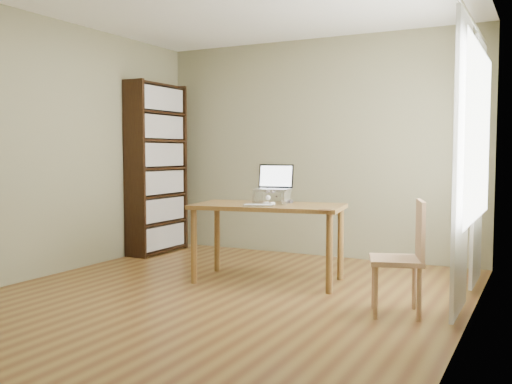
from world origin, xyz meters
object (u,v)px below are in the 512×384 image
keyboard (258,205)px  cat (277,197)px  desk (268,214)px  laptop (275,183)px  bookshelf (157,168)px  chair (405,254)px

keyboard → cat: size_ratio=0.61×
desk → laptop: bearing=80.9°
laptop → bookshelf: bearing=151.3°
desk → laptop: (0.00, 0.14, 0.29)m
bookshelf → desk: bearing=-23.2°
keyboard → bookshelf: bearing=134.0°
keyboard → chair: 1.49m
laptop → keyboard: laptop is taller
bookshelf → desk: size_ratio=1.38×
keyboard → cat: bearing=66.4°
cat → chair: size_ratio=0.55×
cat → desk: bearing=-114.2°
laptop → chair: size_ratio=0.44×
bookshelf → laptop: bearing=-19.6°
laptop → keyboard: 0.41m
laptop → cat: laptop is taller
keyboard → chair: (1.43, -0.34, -0.28)m
cat → chair: bearing=-30.6°
bookshelf → chair: (3.37, -1.39, -0.57)m
desk → laptop: laptop is taller
desk → chair: 1.55m
bookshelf → keyboard: 2.23m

